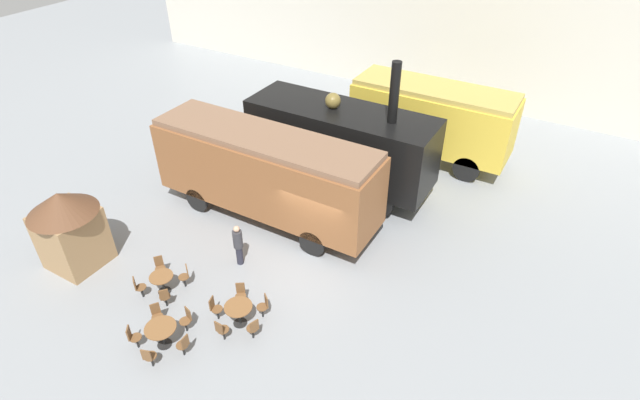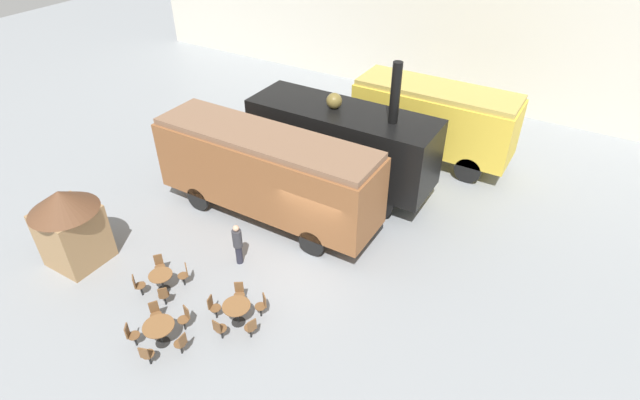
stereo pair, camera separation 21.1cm
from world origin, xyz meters
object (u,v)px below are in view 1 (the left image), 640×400
at_px(cafe_table_far, 239,310).
at_px(steam_locomotive, 341,141).
at_px(passenger_coach_vintage, 432,116).
at_px(cafe_table_near, 161,331).
at_px(visitor_person, 238,244).
at_px(cafe_table_mid, 162,280).
at_px(cafe_chair_0, 187,318).
at_px(ticket_kiosk, 68,225).
at_px(passenger_coach_wooden, 266,170).

bearing_deg(cafe_table_far, steam_locomotive, 96.62).
bearing_deg(passenger_coach_vintage, cafe_table_near, -101.39).
bearing_deg(steam_locomotive, visitor_person, -96.60).
xyz_separation_m(cafe_table_mid, visitor_person, (1.36, 2.42, 0.37)).
xyz_separation_m(passenger_coach_vintage, steam_locomotive, (-2.46, -4.33, 0.08)).
xyz_separation_m(passenger_coach_vintage, cafe_chair_0, (-2.70, -13.81, -1.65)).
bearing_deg(passenger_coach_vintage, steam_locomotive, -119.59).
distance_m(cafe_table_mid, ticket_kiosk, 3.89).
height_order(passenger_coach_wooden, cafe_chair_0, passenger_coach_wooden).
height_order(passenger_coach_vintage, cafe_chair_0, passenger_coach_vintage).
height_order(cafe_table_near, ticket_kiosk, ticket_kiosk).
relative_size(visitor_person, ticket_kiosk, 0.56).
bearing_deg(visitor_person, cafe_table_far, -52.72).
distance_m(passenger_coach_vintage, cafe_table_near, 14.98).
distance_m(passenger_coach_wooden, cafe_chair_0, 6.44).
bearing_deg(steam_locomotive, ticket_kiosk, -122.48).
bearing_deg(cafe_table_mid, passenger_coach_vintage, 70.74).
bearing_deg(cafe_table_far, ticket_kiosk, -175.04).
xyz_separation_m(steam_locomotive, cafe_table_near, (-0.49, -10.28, -1.62)).
bearing_deg(visitor_person, cafe_table_mid, -119.30).
distance_m(cafe_table_mid, cafe_chair_0, 2.01).
height_order(steam_locomotive, cafe_table_near, steam_locomotive).
distance_m(passenger_coach_vintage, passenger_coach_wooden, 8.64).
height_order(passenger_coach_vintage, cafe_table_mid, passenger_coach_vintage).
bearing_deg(ticket_kiosk, visitor_person, 29.24).
height_order(passenger_coach_vintage, visitor_person, passenger_coach_vintage).
height_order(cafe_table_near, cafe_table_far, cafe_table_near).
bearing_deg(cafe_chair_0, passenger_coach_wooden, -152.08).
xyz_separation_m(passenger_coach_vintage, ticket_kiosk, (-8.23, -13.39, -0.49)).
xyz_separation_m(passenger_coach_wooden, cafe_table_far, (2.44, -5.11, -1.56)).
xyz_separation_m(passenger_coach_wooden, cafe_table_near, (0.97, -6.91, -1.54)).
height_order(visitor_person, ticket_kiosk, ticket_kiosk).
bearing_deg(steam_locomotive, cafe_table_near, -92.71).
bearing_deg(cafe_chair_0, visitor_person, -154.91).
bearing_deg(visitor_person, ticket_kiosk, -150.76).
xyz_separation_m(cafe_table_near, visitor_person, (-0.24, 4.04, 0.29)).
bearing_deg(ticket_kiosk, cafe_table_mid, 6.36).
xyz_separation_m(cafe_table_far, ticket_kiosk, (-6.75, -0.59, 1.07)).
bearing_deg(cafe_table_far, cafe_table_near, -129.18).
bearing_deg(steam_locomotive, cafe_table_mid, -103.50).
distance_m(cafe_table_far, visitor_person, 2.83).
height_order(passenger_coach_vintage, ticket_kiosk, passenger_coach_vintage).
height_order(passenger_coach_wooden, cafe_table_mid, passenger_coach_wooden).
distance_m(steam_locomotive, cafe_table_far, 8.69).
bearing_deg(ticket_kiosk, cafe_table_near, -12.97).
bearing_deg(passenger_coach_wooden, steam_locomotive, 66.68).
bearing_deg(ticket_kiosk, cafe_table_far, 4.96).
distance_m(passenger_coach_vintage, cafe_chair_0, 14.16).
bearing_deg(cafe_table_near, cafe_table_far, 50.82).
height_order(cafe_table_mid, cafe_chair_0, cafe_chair_0).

